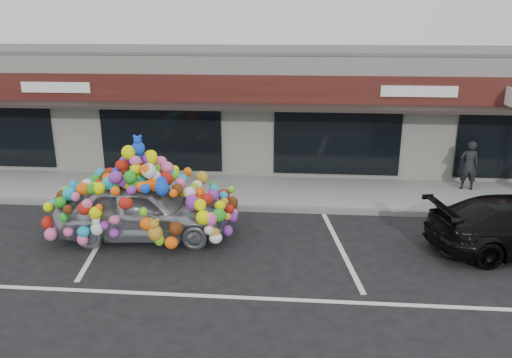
{
  "coord_description": "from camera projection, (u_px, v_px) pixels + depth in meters",
  "views": [
    {
      "loc": [
        1.69,
        -11.02,
        5.26
      ],
      "look_at": [
        0.63,
        1.4,
        1.32
      ],
      "focal_mm": 35.0,
      "sensor_mm": 36.0,
      "label": 1
    }
  ],
  "objects": [
    {
      "name": "toy_car",
      "position": [
        143.0,
        203.0,
        12.55
      ],
      "size": [
        3.11,
        4.7,
        2.67
      ],
      "rotation": [
        0.0,
        0.0,
        1.64
      ],
      "color": "#B4B8BF",
      "rests_on": "ground"
    },
    {
      "name": "parking_stripe_mid",
      "position": [
        340.0,
        248.0,
        12.15
      ],
      "size": [
        0.73,
        4.37,
        0.01
      ],
      "primitive_type": "cube",
      "rotation": [
        0.0,
        0.0,
        0.14
      ],
      "color": "silver",
      "rests_on": "ground"
    },
    {
      "name": "sidewalk",
      "position": [
        243.0,
        191.0,
        15.97
      ],
      "size": [
        26.0,
        3.0,
        0.15
      ],
      "primitive_type": "cube",
      "color": "gray",
      "rests_on": "ground"
    },
    {
      "name": "ground",
      "position": [
        226.0,
        247.0,
        12.19
      ],
      "size": [
        90.0,
        90.0,
        0.0
      ],
      "primitive_type": "plane",
      "color": "black",
      "rests_on": "ground"
    },
    {
      "name": "pedestrian_a",
      "position": [
        469.0,
        165.0,
        15.73
      ],
      "size": [
        0.61,
        0.43,
        1.58
      ],
      "primitive_type": "imported",
      "rotation": [
        0.0,
        0.0,
        3.06
      ],
      "color": "#24242A",
      "rests_on": "sidewalk"
    },
    {
      "name": "shop_building",
      "position": [
        255.0,
        104.0,
        19.56
      ],
      "size": [
        24.0,
        7.2,
        4.31
      ],
      "color": "white",
      "rests_on": "ground"
    },
    {
      "name": "kerb",
      "position": [
        238.0,
        208.0,
        14.54
      ],
      "size": [
        26.0,
        0.18,
        0.16
      ],
      "primitive_type": "cube",
      "color": "slate",
      "rests_on": "ground"
    },
    {
      "name": "lane_line",
      "position": [
        309.0,
        301.0,
        9.84
      ],
      "size": [
        14.0,
        0.12,
        0.01
      ],
      "primitive_type": "cube",
      "color": "silver",
      "rests_on": "ground"
    },
    {
      "name": "parking_stripe_left",
      "position": [
        102.0,
        239.0,
        12.64
      ],
      "size": [
        0.73,
        4.37,
        0.01
      ],
      "primitive_type": "cube",
      "rotation": [
        0.0,
        0.0,
        0.14
      ],
      "color": "silver",
      "rests_on": "ground"
    }
  ]
}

